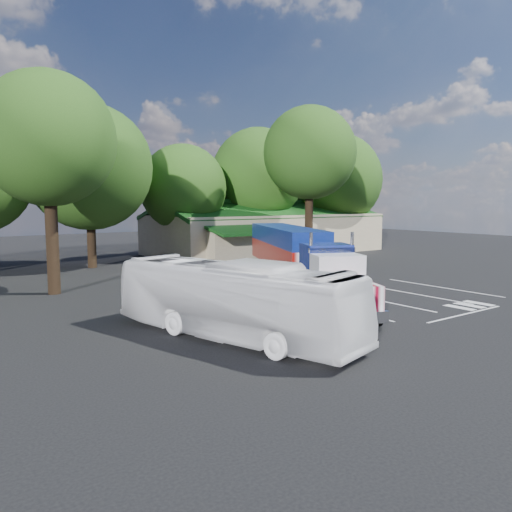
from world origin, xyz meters
TOP-DOWN VIEW (x-y plane):
  - ground at (0.00, 0.00)m, footprint 120.00×120.00m
  - event_hall at (13.74, 17.81)m, footprint 24.20×14.12m
  - tree_row_c at (-5.00, 16.20)m, footprint 10.00×10.00m
  - tree_row_d at (4.00, 17.50)m, footprint 8.00×8.00m
  - tree_row_e at (13.00, 18.00)m, footprint 9.60×9.60m
  - tree_row_f at (23.00, 16.80)m, footprint 10.40×10.40m
  - tree_near_left at (-10.50, 6.00)m, footprint 7.60×7.60m
  - tree_near_right at (11.50, 8.50)m, footprint 8.00×8.00m
  - semi_truck at (1.78, -1.19)m, footprint 9.83×17.73m
  - woman at (1.60, -0.66)m, footprint 0.51×0.65m
  - bicycle at (5.50, 1.00)m, footprint 1.13×1.60m
  - tour_bus at (-7.27, -8.00)m, footprint 5.40×11.30m
  - silver_sedan at (7.55, 14.00)m, footprint 3.97×1.98m

SIDE VIEW (x-z plane):
  - ground at x=0.00m, z-range 0.00..0.00m
  - bicycle at x=5.50m, z-range 0.00..0.80m
  - silver_sedan at x=7.55m, z-range 0.00..1.25m
  - woman at x=1.60m, z-range 0.00..1.56m
  - tour_bus at x=-7.27m, z-range 0.00..3.07m
  - semi_truck at x=1.78m, z-range 0.25..4.13m
  - event_hall at x=13.74m, z-range -0.56..4.99m
  - tree_row_d at x=4.00m, z-range 1.28..11.88m
  - tree_row_f at x=23.00m, z-range 1.29..14.29m
  - tree_row_c at x=-5.00m, z-range 1.51..14.56m
  - tree_row_e at x=13.00m, z-range 1.64..14.54m
  - tree_near_left at x=-10.50m, z-range 2.49..15.14m
  - tree_near_right at x=11.50m, z-range 2.71..16.21m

